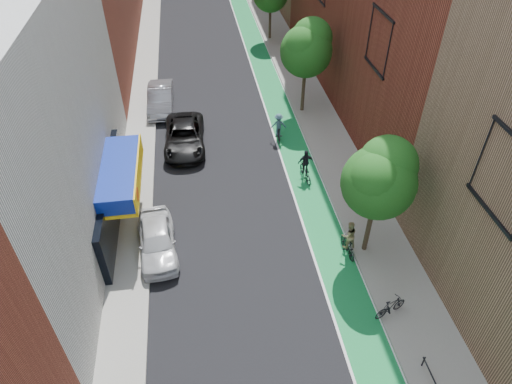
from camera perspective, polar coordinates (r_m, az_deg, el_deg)
name	(u,v)px	position (r m, az deg, el deg)	size (l,w,h in m)	color
bike_lane	(276,100)	(35.66, 2.46, 11.43)	(2.00, 68.00, 0.01)	#167F37
sidewalk_left	(143,109)	(35.32, -13.97, 10.07)	(2.00, 68.00, 0.15)	gray
sidewalk_right	(307,97)	(36.13, 6.45, 11.74)	(3.00, 68.00, 0.15)	gray
tree_near	(380,177)	(20.74, 15.30, 1.78)	(3.40, 3.36, 6.42)	#332619
tree_mid	(307,47)	(32.16, 6.40, 17.57)	(3.55, 3.53, 6.74)	#332619
parked_car_white	(157,240)	(23.10, -12.27, -5.90)	(1.80, 4.47, 1.52)	silver
parked_car_black	(185,136)	(30.19, -8.92, 6.87)	(2.53, 5.50, 1.53)	black
parked_car_silver	(161,98)	(34.83, -11.84, 11.38)	(1.74, 4.98, 1.64)	gray
cyclist_lane_near	(348,240)	(22.93, 11.46, -5.95)	(0.83, 1.65, 1.94)	black
cyclist_lane_mid	(305,169)	(27.22, 6.20, 2.90)	(0.96, 1.90, 1.94)	black
cyclist_lane_far	(279,129)	(30.53, 2.84, 7.90)	(1.05, 1.73, 1.90)	black
parked_bike_mid	(391,307)	(21.00, 16.50, -13.59)	(0.46, 1.63, 0.98)	black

